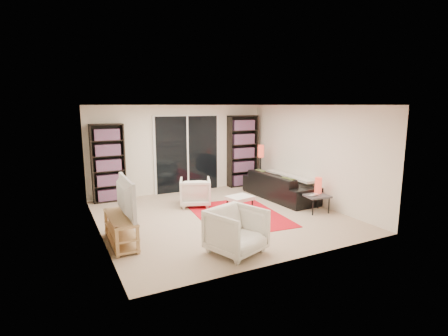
# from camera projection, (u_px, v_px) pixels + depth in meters

# --- Properties ---
(floor) EXTENTS (5.00, 5.00, 0.00)m
(floor) POSITION_uv_depth(u_px,v_px,m) (220.00, 216.00, 7.67)
(floor) COLOR tan
(floor) RESTS_ON ground
(wall_back) EXTENTS (5.00, 0.02, 2.40)m
(wall_back) POSITION_uv_depth(u_px,v_px,m) (180.00, 149.00, 9.65)
(wall_back) COLOR white
(wall_back) RESTS_ON ground
(wall_front) EXTENTS (5.00, 0.02, 2.40)m
(wall_front) POSITION_uv_depth(u_px,v_px,m) (293.00, 186.00, 5.26)
(wall_front) COLOR white
(wall_front) RESTS_ON ground
(wall_left) EXTENTS (0.02, 5.00, 2.40)m
(wall_left) POSITION_uv_depth(u_px,v_px,m) (97.00, 172.00, 6.34)
(wall_left) COLOR white
(wall_left) RESTS_ON ground
(wall_right) EXTENTS (0.02, 5.00, 2.40)m
(wall_right) POSITION_uv_depth(u_px,v_px,m) (311.00, 155.00, 8.57)
(wall_right) COLOR white
(wall_right) RESTS_ON ground
(ceiling) EXTENTS (5.00, 5.00, 0.02)m
(ceiling) POSITION_uv_depth(u_px,v_px,m) (220.00, 105.00, 7.24)
(ceiling) COLOR white
(ceiling) RESTS_ON wall_back
(sliding_door) EXTENTS (1.92, 0.08, 2.16)m
(sliding_door) POSITION_uv_depth(u_px,v_px,m) (187.00, 154.00, 9.73)
(sliding_door) COLOR white
(sliding_door) RESTS_ON ground
(bookshelf_left) EXTENTS (0.80, 0.30, 1.95)m
(bookshelf_left) POSITION_uv_depth(u_px,v_px,m) (108.00, 163.00, 8.67)
(bookshelf_left) COLOR black
(bookshelf_left) RESTS_ON ground
(bookshelf_right) EXTENTS (0.90, 0.30, 2.10)m
(bookshelf_right) POSITION_uv_depth(u_px,v_px,m) (243.00, 151.00, 10.37)
(bookshelf_right) COLOR black
(bookshelf_right) RESTS_ON ground
(tv_stand) EXTENTS (0.39, 1.21, 0.50)m
(tv_stand) POSITION_uv_depth(u_px,v_px,m) (121.00, 229.00, 6.08)
(tv_stand) COLOR tan
(tv_stand) RESTS_ON floor
(tv) EXTENTS (0.17, 1.17, 0.67)m
(tv) POSITION_uv_depth(u_px,v_px,m) (120.00, 197.00, 5.99)
(tv) COLOR black
(tv) RESTS_ON tv_stand
(rug) EXTENTS (1.98, 2.54, 0.01)m
(rug) POSITION_uv_depth(u_px,v_px,m) (238.00, 215.00, 7.72)
(rug) COLOR red
(rug) RESTS_ON floor
(sofa) EXTENTS (0.98, 2.31, 0.66)m
(sofa) POSITION_uv_depth(u_px,v_px,m) (280.00, 186.00, 9.08)
(sofa) COLOR black
(sofa) RESTS_ON floor
(armchair_back) EXTENTS (0.94, 0.95, 0.67)m
(armchair_back) POSITION_uv_depth(u_px,v_px,m) (195.00, 192.00, 8.41)
(armchair_back) COLOR silver
(armchair_back) RESTS_ON floor
(armchair_front) EXTENTS (1.03, 1.05, 0.75)m
(armchair_front) POSITION_uv_depth(u_px,v_px,m) (236.00, 231.00, 5.69)
(armchair_front) COLOR silver
(armchair_front) RESTS_ON floor
(ottoman) EXTENTS (0.62, 0.54, 0.40)m
(ottoman) POSITION_uv_depth(u_px,v_px,m) (240.00, 199.00, 7.77)
(ottoman) COLOR silver
(ottoman) RESTS_ON floor
(side_table) EXTENTS (0.58, 0.58, 0.40)m
(side_table) POSITION_uv_depth(u_px,v_px,m) (316.00, 196.00, 7.90)
(side_table) COLOR #404045
(side_table) RESTS_ON floor
(laptop) EXTENTS (0.33, 0.25, 0.02)m
(laptop) POSITION_uv_depth(u_px,v_px,m) (315.00, 196.00, 7.77)
(laptop) COLOR silver
(laptop) RESTS_ON side_table
(table_lamp) EXTENTS (0.16, 0.16, 0.36)m
(table_lamp) POSITION_uv_depth(u_px,v_px,m) (318.00, 185.00, 8.02)
(table_lamp) COLOR red
(table_lamp) RESTS_ON side_table
(floor_lamp) EXTENTS (0.19, 0.19, 1.29)m
(floor_lamp) POSITION_uv_depth(u_px,v_px,m) (261.00, 156.00, 9.88)
(floor_lamp) COLOR black
(floor_lamp) RESTS_ON floor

